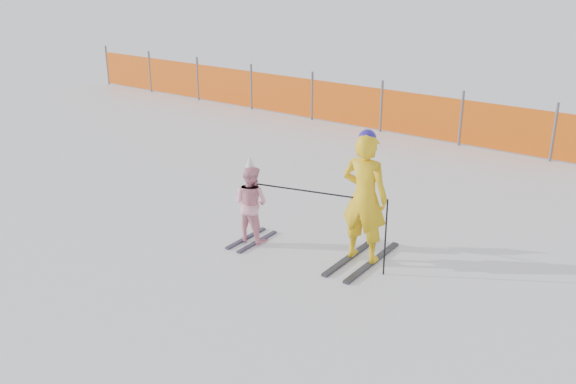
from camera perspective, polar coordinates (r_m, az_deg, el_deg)
The scene contains 5 objects.
ground at distance 8.99m, azimuth -1.87°, elevation -6.89°, with size 120.00×120.00×0.00m, color white.
adult at distance 8.90m, azimuth 6.83°, elevation -0.47°, with size 0.70×1.48×1.94m.
child at distance 9.59m, azimuth -3.33°, elevation -0.95°, with size 0.60×0.91×1.37m.
ski_poles at distance 8.95m, azimuth 4.49°, elevation -1.61°, with size 2.04×0.37×1.10m.
safety_fence at distance 17.12m, azimuth 0.10°, elevation 8.62°, with size 14.63×0.06×1.25m.
Camera 1 is at (4.86, -6.30, 4.18)m, focal length 40.00 mm.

